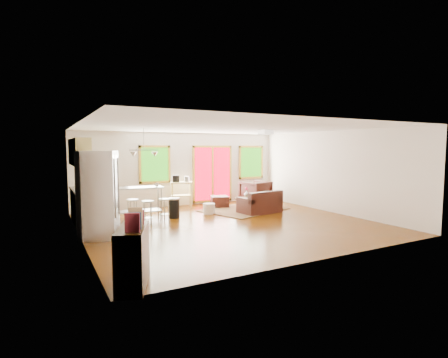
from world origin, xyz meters
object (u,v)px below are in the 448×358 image
ottoman (220,202)px  kitchen_cart (181,185)px  rug (244,210)px  island (136,197)px  armchair (255,191)px  loveseat (260,204)px  coffee_table (250,199)px  refrigerator (99,195)px

ottoman → kitchen_cart: bearing=155.6°
rug → island: 3.60m
rug → armchair: bearing=42.0°
loveseat → rug: bearing=97.8°
coffee_table → refrigerator: bearing=-161.6°
loveseat → refrigerator: (-4.99, -0.85, 0.72)m
kitchen_cart → ottoman: bearing=-24.4°
rug → loveseat: loveseat is taller
loveseat → ottoman: bearing=104.5°
coffee_table → armchair: size_ratio=1.16×
kitchen_cart → island: bearing=-144.0°
rug → refrigerator: bearing=-162.2°
coffee_table → loveseat: bearing=-98.9°
kitchen_cart → rug: bearing=-41.1°
rug → kitchen_cart: kitchen_cart is taller
refrigerator → coffee_table: bearing=38.7°
rug → loveseat: size_ratio=1.81×
island → loveseat: bearing=-12.0°
ottoman → loveseat: bearing=-68.2°
refrigerator → island: size_ratio=1.30×
rug → ottoman: bearing=116.5°
loveseat → ottoman: size_ratio=2.42×
armchair → ottoman: size_ratio=1.61×
loveseat → ottoman: loveseat is taller
armchair → kitchen_cart: size_ratio=0.83×
refrigerator → loveseat: bearing=29.9°
coffee_table → armchair: (0.75, 0.79, 0.14)m
loveseat → coffee_table: (0.13, 0.86, 0.05)m
rug → ottoman: size_ratio=4.38×
ottoman → kitchen_cart: kitchen_cart is taller
loveseat → armchair: bearing=54.7°
loveseat → armchair: 1.88m
loveseat → kitchen_cart: size_ratio=1.25×
coffee_table → kitchen_cart: kitchen_cart is taller
island → kitchen_cart: (1.87, 1.36, 0.12)m
rug → coffee_table: 0.48m
rug → armchair: 1.51m
kitchen_cart → armchair: bearing=-10.4°
rug → loveseat: 0.76m
loveseat → kitchen_cart: bearing=123.6°
loveseat → island: island is taller
armchair → refrigerator: size_ratio=0.47×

